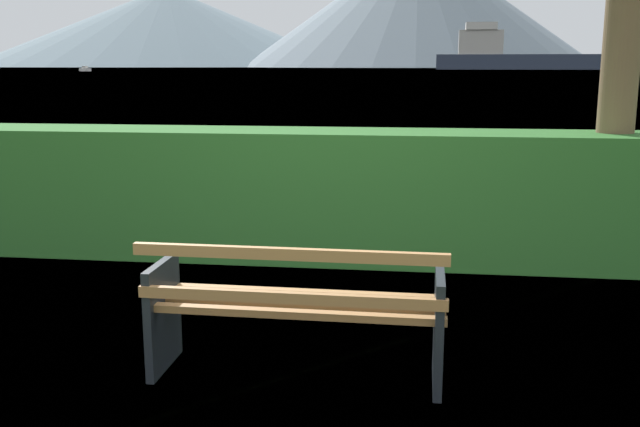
% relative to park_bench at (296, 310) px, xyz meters
% --- Properties ---
extents(ground_plane, '(1400.00, 1400.00, 0.00)m').
position_rel_park_bench_xyz_m(ground_plane, '(0.00, 0.06, -0.43)').
color(ground_plane, olive).
extents(water_surface, '(620.00, 620.00, 0.00)m').
position_rel_park_bench_xyz_m(water_surface, '(0.00, 307.90, -0.43)').
color(water_surface, slate).
rests_on(water_surface, ground_plane).
extents(park_bench, '(1.76, 0.59, 0.87)m').
position_rel_park_bench_xyz_m(park_bench, '(0.00, 0.00, 0.00)').
color(park_bench, '#A0703F').
rests_on(park_bench, ground_plane).
extents(hedge_row, '(11.08, 0.85, 1.23)m').
position_rel_park_bench_xyz_m(hedge_row, '(0.00, 2.80, 0.19)').
color(hedge_row, '#2D6B28').
rests_on(hedge_row, ground_plane).
extents(cargo_ship_large, '(89.81, 14.25, 17.13)m').
position_rel_park_bench_xyz_m(cargo_ship_large, '(45.75, 278.11, 4.36)').
color(cargo_ship_large, '#2D384C').
rests_on(cargo_ship_large, water_surface).
extents(fishing_boat_near, '(4.45, 3.96, 1.44)m').
position_rel_park_bench_xyz_m(fishing_boat_near, '(-89.66, 188.31, 0.11)').
color(fishing_boat_near, silver).
rests_on(fishing_boat_near, water_surface).
extents(distant_hills, '(763.79, 366.50, 87.62)m').
position_rel_park_bench_xyz_m(distant_hills, '(-31.99, 562.94, 33.44)').
color(distant_hills, slate).
rests_on(distant_hills, ground_plane).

